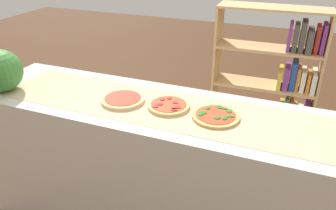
% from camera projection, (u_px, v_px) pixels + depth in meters
% --- Properties ---
extents(counter, '(2.48, 0.63, 0.95)m').
position_uv_depth(counter, '(168.00, 173.00, 2.14)').
color(counter, beige).
rests_on(counter, ground_plane).
extents(parchment_paper, '(2.08, 0.47, 0.00)m').
position_uv_depth(parchment_paper, '(168.00, 108.00, 1.92)').
color(parchment_paper, tan).
rests_on(parchment_paper, counter).
extents(pizza_plain_0, '(0.26, 0.26, 0.02)m').
position_uv_depth(pizza_plain_0, '(123.00, 99.00, 1.99)').
color(pizza_plain_0, '#E5C17F').
rests_on(pizza_plain_0, parchment_paper).
extents(pizza_pepperoni_1, '(0.24, 0.24, 0.03)m').
position_uv_depth(pizza_pepperoni_1, '(169.00, 105.00, 1.92)').
color(pizza_pepperoni_1, '#DBB26B').
rests_on(pizza_pepperoni_1, parchment_paper).
extents(pizza_spinach_2, '(0.26, 0.26, 0.02)m').
position_uv_depth(pizza_spinach_2, '(216.00, 116.00, 1.82)').
color(pizza_spinach_2, tan).
rests_on(pizza_spinach_2, parchment_paper).
extents(watermelon, '(0.27, 0.27, 0.27)m').
position_uv_depth(watermelon, '(1.00, 71.00, 2.08)').
color(watermelon, '#387A33').
rests_on(watermelon, counter).
extents(bookshelf, '(0.88, 0.28, 1.34)m').
position_uv_depth(bookshelf, '(279.00, 88.00, 2.86)').
color(bookshelf, tan).
rests_on(bookshelf, ground_plane).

